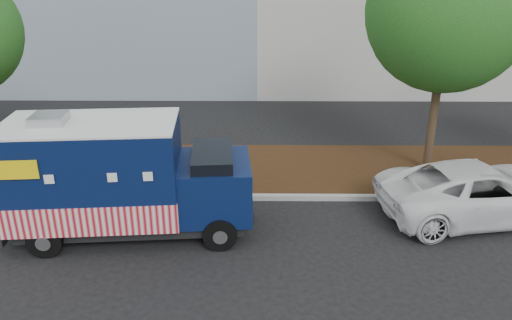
{
  "coord_description": "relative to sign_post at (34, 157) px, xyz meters",
  "views": [
    {
      "loc": [
        2.16,
        -11.44,
        6.46
      ],
      "look_at": [
        2.05,
        0.6,
        1.55
      ],
      "focal_mm": 35.0,
      "sensor_mm": 36.0,
      "label": 1
    }
  ],
  "objects": [
    {
      "name": "food_truck",
      "position": [
        2.96,
        -2.1,
        0.22
      ],
      "size": [
        6.1,
        2.7,
        3.13
      ],
      "rotation": [
        0.0,
        0.0,
        0.08
      ],
      "color": "black",
      "rests_on": "ground"
    },
    {
      "name": "mulch_strip",
      "position": [
        4.27,
        1.84,
        -1.12
      ],
      "size": [
        120.0,
        4.0,
        0.15
      ],
      "primitive_type": "cube",
      "color": "black",
      "rests_on": "ground"
    },
    {
      "name": "tree_c",
      "position": [
        11.79,
        1.74,
        3.83
      ],
      "size": [
        4.69,
        4.69,
        7.38
      ],
      "color": "#38281C",
      "rests_on": "ground"
    },
    {
      "name": "sign_post",
      "position": [
        0.0,
        0.0,
        0.0
      ],
      "size": [
        0.06,
        0.06,
        2.4
      ],
      "primitive_type": "cube",
      "color": "#473828",
      "rests_on": "ground"
    },
    {
      "name": "ground",
      "position": [
        4.27,
        -1.66,
        -1.2
      ],
      "size": [
        120.0,
        120.0,
        0.0
      ],
      "primitive_type": "plane",
      "color": "black",
      "rests_on": "ground"
    },
    {
      "name": "white_car",
      "position": [
        12.23,
        -1.19,
        -0.46
      ],
      "size": [
        5.64,
        3.29,
        1.48
      ],
      "primitive_type": "imported",
      "rotation": [
        0.0,
        0.0,
        1.74
      ],
      "color": "white",
      "rests_on": "ground"
    },
    {
      "name": "curb",
      "position": [
        4.27,
        -0.26,
        -1.12
      ],
      "size": [
        120.0,
        0.18,
        0.15
      ],
      "primitive_type": "cube",
      "color": "#9E9E99",
      "rests_on": "ground"
    }
  ]
}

